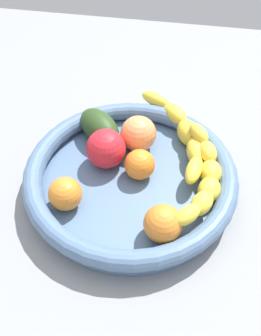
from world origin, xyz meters
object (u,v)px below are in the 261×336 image
at_px(orange_mid_right, 163,224).
at_px(avocado_dark, 99,127).
at_px(peach_blush, 139,134).
at_px(banana_draped_right, 183,132).
at_px(orange_front, 140,165).
at_px(orange_mid_left, 65,194).
at_px(fruit_bowl, 130,177).
at_px(banana_draped_left, 205,177).
at_px(tomato_red, 106,149).

height_order(orange_mid_right, avocado_dark, orange_mid_right).
bearing_deg(peach_blush, banana_draped_right, 18.88).
relative_size(orange_front, avocado_dark, 0.53).
bearing_deg(banana_draped_right, orange_mid_right, -93.57).
xyz_separation_m(orange_mid_left, orange_mid_right, (0.16, -0.03, 0.00)).
relative_size(banana_draped_right, orange_mid_left, 4.28).
relative_size(fruit_bowl, banana_draped_left, 1.56).
xyz_separation_m(orange_front, orange_mid_right, (0.05, -0.11, 0.00)).
distance_m(banana_draped_right, peach_blush, 0.08).
bearing_deg(orange_mid_left, banana_draped_right, 45.96).
bearing_deg(fruit_bowl, tomato_red, 145.75).
bearing_deg(tomato_red, orange_mid_left, -113.18).
distance_m(fruit_bowl, avocado_dark, 0.12).
distance_m(banana_draped_right, tomato_red, 0.15).
height_order(banana_draped_left, tomato_red, tomato_red).
xyz_separation_m(orange_mid_right, avocado_dark, (-0.14, 0.19, -0.00)).
distance_m(orange_front, tomato_red, 0.06).
bearing_deg(banana_draped_left, tomato_red, 169.12).
bearing_deg(orange_front, fruit_bowl, -133.55).
height_order(banana_draped_right, orange_mid_left, orange_mid_left).
xyz_separation_m(fruit_bowl, peach_blush, (0.00, 0.08, 0.03)).
bearing_deg(tomato_red, avocado_dark, 113.29).
bearing_deg(orange_mid_right, orange_front, 114.81).
bearing_deg(orange_mid_right, tomato_red, 130.79).
xyz_separation_m(peach_blush, avocado_dark, (-0.08, 0.01, -0.00)).
bearing_deg(orange_mid_right, banana_draped_right, 86.43).
bearing_deg(banana_draped_left, avocado_dark, 154.83).
bearing_deg(fruit_bowl, peach_blush, 88.92).
xyz_separation_m(banana_draped_right, tomato_red, (-0.13, -0.07, 0.01)).
xyz_separation_m(tomato_red, peach_blush, (0.05, 0.05, -0.00)).
xyz_separation_m(fruit_bowl, avocado_dark, (-0.07, 0.09, 0.02)).
bearing_deg(fruit_bowl, orange_front, 46.45).
bearing_deg(orange_front, avocado_dark, 138.09).
bearing_deg(orange_mid_right, avocado_dark, 126.09).
xyz_separation_m(banana_draped_right, avocado_dark, (-0.15, -0.02, 0.00)).
bearing_deg(peach_blush, orange_mid_left, -121.95).
bearing_deg(orange_mid_left, orange_mid_right, -11.00).
xyz_separation_m(orange_mid_left, peach_blush, (0.09, 0.15, 0.01)).
height_order(banana_draped_right, avocado_dark, avocado_dark).
xyz_separation_m(banana_draped_left, orange_front, (-0.11, 0.01, -0.01)).
bearing_deg(tomato_red, orange_front, -17.18).
height_order(banana_draped_left, avocado_dark, banana_draped_left).
distance_m(orange_mid_left, orange_mid_right, 0.16).
bearing_deg(banana_draped_right, orange_front, -124.80).
xyz_separation_m(banana_draped_right, orange_mid_right, (-0.01, -0.21, 0.00)).
bearing_deg(fruit_bowl, banana_draped_right, 53.94).
bearing_deg(banana_draped_right, tomato_red, -149.53).
xyz_separation_m(banana_draped_left, orange_mid_right, (-0.06, -0.10, -0.00)).
height_order(banana_draped_left, banana_draped_right, banana_draped_left).
distance_m(tomato_red, avocado_dark, 0.06).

